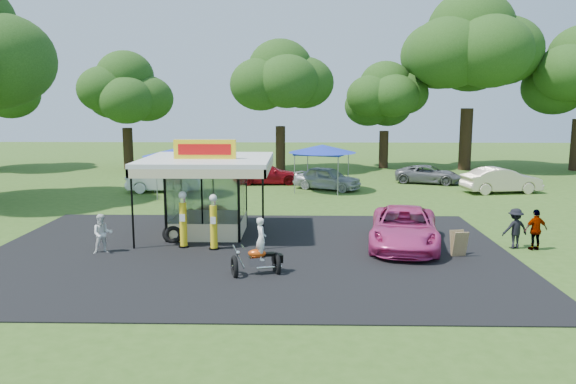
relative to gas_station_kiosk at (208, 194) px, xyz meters
name	(u,v)px	position (x,y,z in m)	size (l,w,h in m)	color
ground	(243,268)	(2.00, -4.99, -1.78)	(120.00, 120.00, 0.00)	#34561B
asphalt_apron	(248,253)	(2.00, -2.99, -1.76)	(20.00, 14.00, 0.04)	black
gas_station_kiosk	(208,194)	(0.00, 0.00, 0.00)	(5.40, 5.40, 4.18)	white
gas_pump_left	(183,221)	(-0.62, -2.29, -0.69)	(0.43, 0.43, 2.28)	black
gas_pump_right	(214,224)	(0.63, -2.58, -0.72)	(0.41, 0.41, 2.21)	black
motorcycle	(259,252)	(2.63, -5.71, -0.99)	(1.80, 1.22, 2.04)	black
spare_tires	(172,234)	(-1.27, -1.50, -1.42)	(0.89, 0.56, 0.75)	black
a_frame_sign	(459,244)	(9.93, -3.36, -1.28)	(0.59, 0.59, 0.99)	#593819
kiosk_car	(216,214)	(0.00, 2.21, -1.30)	(1.13, 2.82, 0.96)	yellow
pink_sedan	(404,228)	(8.14, -1.93, -1.00)	(2.60, 5.63, 1.57)	#D53A85
spectator_west	(102,234)	(-3.54, -3.18, -1.01)	(0.75, 0.58, 1.54)	white
spectator_east_a	(515,228)	(12.49, -2.06, -0.98)	(1.04, 0.60, 1.61)	black
spectator_east_b	(536,230)	(13.20, -2.29, -0.97)	(0.95, 0.40, 1.62)	gray
bg_car_a	(164,180)	(-4.77, 11.58, -1.02)	(1.62, 4.66, 1.53)	white
bg_car_b	(267,174)	(1.65, 15.13, -1.08)	(1.97, 4.84, 1.40)	maroon
bg_car_c	(327,178)	(5.77, 12.70, -1.03)	(1.79, 4.45, 1.51)	#B8B8BD
bg_car_d	(428,174)	(13.06, 15.69, -1.15)	(2.11, 4.57, 1.27)	slate
bg_car_e	(501,180)	(16.75, 11.60, -0.98)	(1.70, 4.88, 1.61)	beige
tent_west	(177,152)	(-3.55, 10.23, 0.87)	(4.20, 4.20, 2.93)	gray
tent_east	(322,149)	(5.40, 11.96, 0.95)	(4.32, 4.32, 3.02)	gray
oak_far_b	(126,96)	(-10.70, 23.64, 4.41)	(8.13, 8.13, 9.70)	black
oak_far_c	(280,90)	(2.35, 22.66, 4.87)	(8.90, 8.90, 10.49)	black
oak_far_d	(385,102)	(11.22, 24.83, 3.90)	(7.49, 7.49, 8.91)	black
oak_far_e	(470,59)	(17.92, 23.76, 7.36)	(12.04, 12.04, 14.33)	black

